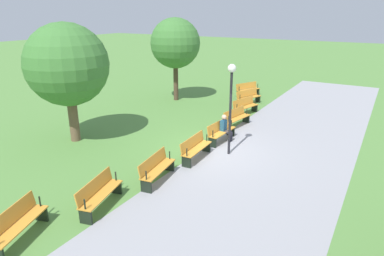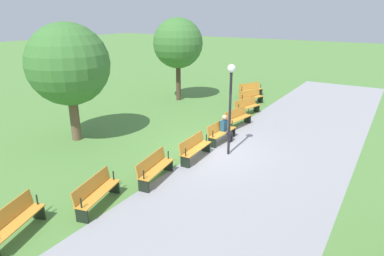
{
  "view_description": "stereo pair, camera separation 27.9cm",
  "coord_description": "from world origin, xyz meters",
  "px_view_note": "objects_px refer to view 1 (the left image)",
  "views": [
    {
      "loc": [
        11.61,
        5.99,
        5.47
      ],
      "look_at": [
        -0.0,
        -0.91,
        0.8
      ],
      "focal_mm": 31.51,
      "sensor_mm": 36.0,
      "label": 1
    },
    {
      "loc": [
        11.47,
        6.22,
        5.47
      ],
      "look_at": [
        -0.0,
        -0.91,
        0.8
      ],
      "focal_mm": 31.51,
      "sensor_mm": 36.0,
      "label": 2
    }
  ],
  "objects_px": {
    "bench_1": "(248,97)",
    "tree_0": "(67,65)",
    "lamp_post": "(231,92)",
    "tree_1": "(175,43)",
    "bench_2": "(245,106)",
    "person_seated": "(225,127)",
    "bench_3": "(236,117)",
    "bench_5": "(195,147)",
    "bench_0": "(248,89)",
    "bench_4": "(221,131)",
    "bench_6": "(156,168)",
    "bench_7": "(99,193)",
    "bench_8": "(17,224)"
  },
  "relations": [
    {
      "from": "bench_4",
      "to": "tree_0",
      "type": "distance_m",
      "value": 7.11
    },
    {
      "from": "bench_1",
      "to": "tree_0",
      "type": "height_order",
      "value": "tree_0"
    },
    {
      "from": "tree_0",
      "to": "tree_1",
      "type": "relative_size",
      "value": 0.99
    },
    {
      "from": "lamp_post",
      "to": "tree_1",
      "type": "bearing_deg",
      "value": -133.36
    },
    {
      "from": "bench_4",
      "to": "bench_3",
      "type": "bearing_deg",
      "value": -171.44
    },
    {
      "from": "tree_0",
      "to": "bench_4",
      "type": "bearing_deg",
      "value": 119.84
    },
    {
      "from": "bench_6",
      "to": "person_seated",
      "type": "xyz_separation_m",
      "value": [
        -4.62,
        0.37,
        0.16
      ]
    },
    {
      "from": "bench_2",
      "to": "lamp_post",
      "type": "relative_size",
      "value": 0.52
    },
    {
      "from": "bench_4",
      "to": "bench_8",
      "type": "height_order",
      "value": "same"
    },
    {
      "from": "bench_2",
      "to": "person_seated",
      "type": "xyz_separation_m",
      "value": [
        4.29,
        0.82,
        0.16
      ]
    },
    {
      "from": "bench_1",
      "to": "tree_0",
      "type": "xyz_separation_m",
      "value": [
        9.81,
        -4.31,
        2.88
      ]
    },
    {
      "from": "bench_2",
      "to": "person_seated",
      "type": "distance_m",
      "value": 4.37
    },
    {
      "from": "bench_6",
      "to": "tree_1",
      "type": "bearing_deg",
      "value": -158.7
    },
    {
      "from": "bench_2",
      "to": "bench_6",
      "type": "relative_size",
      "value": 1.01
    },
    {
      "from": "bench_2",
      "to": "person_seated",
      "type": "relative_size",
      "value": 1.56
    },
    {
      "from": "bench_0",
      "to": "bench_3",
      "type": "height_order",
      "value": "same"
    },
    {
      "from": "bench_0",
      "to": "bench_4",
      "type": "height_order",
      "value": "same"
    },
    {
      "from": "bench_0",
      "to": "bench_2",
      "type": "height_order",
      "value": "same"
    },
    {
      "from": "tree_0",
      "to": "lamp_post",
      "type": "relative_size",
      "value": 1.41
    },
    {
      "from": "bench_0",
      "to": "bench_6",
      "type": "relative_size",
      "value": 0.99
    },
    {
      "from": "bench_7",
      "to": "bench_6",
      "type": "bearing_deg",
      "value": 154.27
    },
    {
      "from": "bench_8",
      "to": "bench_4",
      "type": "bearing_deg",
      "value": 151.39
    },
    {
      "from": "bench_0",
      "to": "tree_1",
      "type": "distance_m",
      "value": 5.87
    },
    {
      "from": "bench_5",
      "to": "bench_1",
      "type": "bearing_deg",
      "value": -174.32
    },
    {
      "from": "bench_3",
      "to": "bench_5",
      "type": "xyz_separation_m",
      "value": [
        4.48,
        0.22,
        0.0
      ]
    },
    {
      "from": "bench_7",
      "to": "lamp_post",
      "type": "xyz_separation_m",
      "value": [
        -5.56,
        1.59,
        2.09
      ]
    },
    {
      "from": "bench_3",
      "to": "bench_5",
      "type": "bearing_deg",
      "value": 11.45
    },
    {
      "from": "bench_4",
      "to": "bench_5",
      "type": "bearing_deg",
      "value": 2.87
    },
    {
      "from": "tree_0",
      "to": "tree_1",
      "type": "distance_m",
      "value": 8.47
    },
    {
      "from": "tree_1",
      "to": "lamp_post",
      "type": "bearing_deg",
      "value": 46.64
    },
    {
      "from": "person_seated",
      "to": "tree_0",
      "type": "bearing_deg",
      "value": -56.89
    },
    {
      "from": "bench_8",
      "to": "bench_7",
      "type": "bearing_deg",
      "value": 142.84
    },
    {
      "from": "bench_8",
      "to": "person_seated",
      "type": "height_order",
      "value": "person_seated"
    },
    {
      "from": "tree_0",
      "to": "bench_3",
      "type": "bearing_deg",
      "value": 135.28
    },
    {
      "from": "bench_0",
      "to": "bench_6",
      "type": "xyz_separation_m",
      "value": [
        13.12,
        1.97,
        0.0
      ]
    },
    {
      "from": "bench_5",
      "to": "bench_7",
      "type": "height_order",
      "value": "same"
    },
    {
      "from": "tree_0",
      "to": "tree_1",
      "type": "bearing_deg",
      "value": -178.9
    },
    {
      "from": "bench_6",
      "to": "bench_2",
      "type": "bearing_deg",
      "value": 174.25
    },
    {
      "from": "tree_1",
      "to": "bench_7",
      "type": "bearing_deg",
      "value": 23.34
    },
    {
      "from": "bench_1",
      "to": "tree_1",
      "type": "relative_size",
      "value": 0.36
    },
    {
      "from": "bench_2",
      "to": "bench_8",
      "type": "bearing_deg",
      "value": 11.48
    },
    {
      "from": "bench_2",
      "to": "bench_0",
      "type": "bearing_deg",
      "value": -145.72
    },
    {
      "from": "bench_6",
      "to": "tree_0",
      "type": "height_order",
      "value": "tree_0"
    },
    {
      "from": "tree_1",
      "to": "lamp_post",
      "type": "distance_m",
      "value": 9.31
    },
    {
      "from": "bench_2",
      "to": "bench_8",
      "type": "height_order",
      "value": "same"
    },
    {
      "from": "bench_0",
      "to": "bench_7",
      "type": "height_order",
      "value": "same"
    },
    {
      "from": "bench_3",
      "to": "tree_0",
      "type": "xyz_separation_m",
      "value": [
        5.47,
        -5.42,
        2.88
      ]
    },
    {
      "from": "bench_6",
      "to": "lamp_post",
      "type": "height_order",
      "value": "lamp_post"
    },
    {
      "from": "bench_4",
      "to": "bench_7",
      "type": "distance_m",
      "value": 6.71
    },
    {
      "from": "bench_5",
      "to": "bench_6",
      "type": "bearing_deg",
      "value": -8.56
    }
  ]
}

